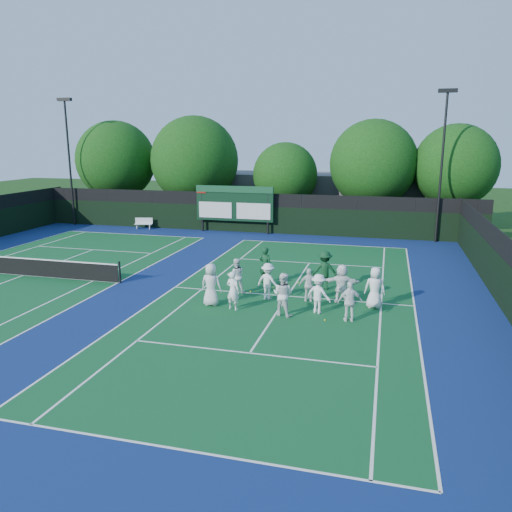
% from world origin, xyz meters
% --- Properties ---
extents(ground, '(120.00, 120.00, 0.00)m').
position_xyz_m(ground, '(0.00, 0.00, 0.00)').
color(ground, '#15370F').
rests_on(ground, ground).
extents(court_apron, '(34.00, 32.00, 0.01)m').
position_xyz_m(court_apron, '(-6.00, 1.00, 0.00)').
color(court_apron, navy).
rests_on(court_apron, ground).
extents(near_court, '(11.05, 23.85, 0.01)m').
position_xyz_m(near_court, '(0.00, 1.00, 0.01)').
color(near_court, '#104E24').
rests_on(near_court, ground).
extents(left_court, '(11.05, 23.85, 0.01)m').
position_xyz_m(left_court, '(-14.00, 1.00, 0.01)').
color(left_court, '#104E24').
rests_on(left_court, ground).
extents(back_fence, '(34.00, 0.08, 3.00)m').
position_xyz_m(back_fence, '(-6.00, 16.00, 1.36)').
color(back_fence, black).
rests_on(back_fence, ground).
extents(divider_fence_right, '(0.08, 32.00, 3.00)m').
position_xyz_m(divider_fence_right, '(9.00, 1.00, 1.36)').
color(divider_fence_right, black).
rests_on(divider_fence_right, ground).
extents(scoreboard, '(6.00, 0.21, 3.55)m').
position_xyz_m(scoreboard, '(-7.01, 15.59, 2.19)').
color(scoreboard, black).
rests_on(scoreboard, ground).
extents(clubhouse, '(18.00, 6.00, 4.00)m').
position_xyz_m(clubhouse, '(-2.00, 24.00, 2.00)').
color(clubhouse, '#525156').
rests_on(clubhouse, ground).
extents(light_pole_left, '(1.20, 0.30, 10.12)m').
position_xyz_m(light_pole_left, '(-21.00, 15.70, 6.30)').
color(light_pole_left, black).
rests_on(light_pole_left, ground).
extents(light_pole_right, '(1.20, 0.30, 10.12)m').
position_xyz_m(light_pole_right, '(7.50, 15.70, 6.30)').
color(light_pole_right, black).
rests_on(light_pole_right, ground).
extents(tennis_net, '(11.30, 0.10, 1.10)m').
position_xyz_m(tennis_net, '(-14.00, 1.00, 0.49)').
color(tennis_net, black).
rests_on(tennis_net, ground).
extents(bench, '(1.42, 0.70, 0.87)m').
position_xyz_m(bench, '(-14.48, 15.36, 0.47)').
color(bench, silver).
rests_on(bench, ground).
extents(tree_a, '(6.82, 6.82, 8.54)m').
position_xyz_m(tree_a, '(-18.86, 19.58, 4.96)').
color(tree_a, black).
rests_on(tree_a, ground).
extents(tree_b, '(7.29, 7.29, 8.87)m').
position_xyz_m(tree_b, '(-11.50, 19.58, 5.03)').
color(tree_b, black).
rests_on(tree_b, ground).
extents(tree_c, '(5.17, 5.17, 6.73)m').
position_xyz_m(tree_c, '(-3.77, 19.58, 4.00)').
color(tree_c, black).
rests_on(tree_c, ground).
extents(tree_d, '(6.64, 6.64, 8.46)m').
position_xyz_m(tree_d, '(3.06, 19.58, 4.96)').
color(tree_d, black).
rests_on(tree_d, ground).
extents(tree_e, '(6.07, 6.07, 8.08)m').
position_xyz_m(tree_e, '(8.98, 19.58, 4.88)').
color(tree_e, black).
rests_on(tree_e, ground).
extents(tennis_ball_0, '(0.07, 0.07, 0.07)m').
position_xyz_m(tennis_ball_0, '(-1.79, 1.17, 0.03)').
color(tennis_ball_0, yellow).
rests_on(tennis_ball_0, ground).
extents(tennis_ball_1, '(0.07, 0.07, 0.07)m').
position_xyz_m(tennis_ball_1, '(0.11, 3.19, 0.03)').
color(tennis_ball_1, yellow).
rests_on(tennis_ball_1, ground).
extents(tennis_ball_2, '(0.07, 0.07, 0.07)m').
position_xyz_m(tennis_ball_2, '(2.03, -1.72, 0.03)').
color(tennis_ball_2, yellow).
rests_on(tennis_ball_2, ground).
extents(tennis_ball_4, '(0.07, 0.07, 0.07)m').
position_xyz_m(tennis_ball_4, '(-0.88, 2.00, 0.03)').
color(tennis_ball_4, yellow).
rests_on(tennis_ball_4, ground).
extents(tennis_ball_5, '(0.07, 0.07, 0.07)m').
position_xyz_m(tennis_ball_5, '(3.52, 0.69, 0.03)').
color(tennis_ball_5, yellow).
rests_on(tennis_ball_5, ground).
extents(player_front_0, '(0.91, 0.60, 1.83)m').
position_xyz_m(player_front_0, '(-2.90, -1.05, 0.92)').
color(player_front_0, silver).
rests_on(player_front_0, ground).
extents(player_front_1, '(0.69, 0.55, 1.65)m').
position_xyz_m(player_front_1, '(-1.84, -1.35, 0.83)').
color(player_front_1, white).
rests_on(player_front_1, ground).
extents(player_front_2, '(1.01, 0.88, 1.78)m').
position_xyz_m(player_front_2, '(0.30, -1.51, 0.89)').
color(player_front_2, white).
rests_on(player_front_2, ground).
extents(player_front_3, '(1.20, 0.92, 1.63)m').
position_xyz_m(player_front_3, '(1.63, -0.86, 0.82)').
color(player_front_3, white).
rests_on(player_front_3, ground).
extents(player_front_4, '(1.02, 0.63, 1.62)m').
position_xyz_m(player_front_4, '(2.94, -1.52, 0.81)').
color(player_front_4, white).
rests_on(player_front_4, ground).
extents(player_back_0, '(0.98, 0.89, 1.65)m').
position_xyz_m(player_back_0, '(-2.38, 0.86, 0.82)').
color(player_back_0, white).
rests_on(player_back_0, ground).
extents(player_back_1, '(1.19, 0.90, 1.63)m').
position_xyz_m(player_back_1, '(-0.77, 0.40, 0.82)').
color(player_back_1, white).
rests_on(player_back_1, ground).
extents(player_back_2, '(0.94, 0.56, 1.49)m').
position_xyz_m(player_back_2, '(1.04, 0.50, 0.75)').
color(player_back_2, white).
rests_on(player_back_2, ground).
extents(player_back_3, '(1.60, 0.59, 1.70)m').
position_xyz_m(player_back_3, '(2.41, 0.79, 0.85)').
color(player_back_3, white).
rests_on(player_back_3, ground).
extents(player_back_4, '(0.88, 0.59, 1.76)m').
position_xyz_m(player_back_4, '(3.82, 0.37, 0.88)').
color(player_back_4, white).
rests_on(player_back_4, ground).
extents(coach_left, '(0.76, 0.60, 1.83)m').
position_xyz_m(coach_left, '(-1.45, 2.74, 0.91)').
color(coach_left, '#103C1E').
rests_on(coach_left, ground).
extents(coach_right, '(1.31, 0.91, 1.86)m').
position_xyz_m(coach_right, '(1.46, 2.47, 0.93)').
color(coach_right, '#0F3A1C').
rests_on(coach_right, ground).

